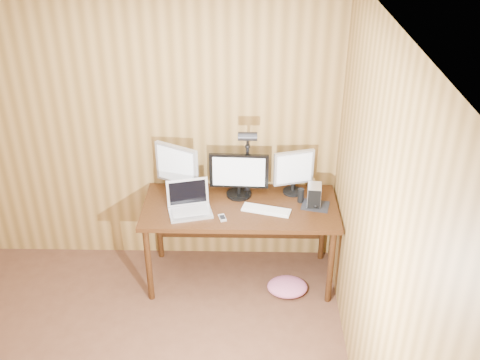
{
  "coord_description": "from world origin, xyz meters",
  "views": [
    {
      "loc": [
        1.01,
        -2.26,
        3.22
      ],
      "look_at": [
        0.93,
        1.58,
        1.02
      ],
      "focal_mm": 42.0,
      "sensor_mm": 36.0,
      "label": 1
    }
  ],
  "objects_px": {
    "hard_drive": "(314,195)",
    "monitor_left": "(177,168)",
    "desk": "(240,213)",
    "keyboard": "(266,210)",
    "monitor_right": "(294,171)",
    "speaker": "(301,195)",
    "monitor_center": "(239,175)",
    "laptop": "(189,204)",
    "mouse": "(315,203)",
    "desk_lamp": "(248,153)",
    "phone": "(222,218)"
  },
  "relations": [
    {
      "from": "monitor_center",
      "to": "desk",
      "type": "bearing_deg",
      "value": -79.13
    },
    {
      "from": "monitor_left",
      "to": "hard_drive",
      "type": "height_order",
      "value": "monitor_left"
    },
    {
      "from": "monitor_right",
      "to": "speaker",
      "type": "bearing_deg",
      "value": -85.02
    },
    {
      "from": "monitor_right",
      "to": "monitor_left",
      "type": "bearing_deg",
      "value": 166.0
    },
    {
      "from": "desk",
      "to": "keyboard",
      "type": "xyz_separation_m",
      "value": [
        0.21,
        -0.15,
        0.13
      ]
    },
    {
      "from": "monitor_center",
      "to": "keyboard",
      "type": "xyz_separation_m",
      "value": [
        0.23,
        -0.24,
        -0.19
      ]
    },
    {
      "from": "keyboard",
      "to": "desk_lamp",
      "type": "distance_m",
      "value": 0.49
    },
    {
      "from": "monitor_right",
      "to": "speaker",
      "type": "height_order",
      "value": "monitor_right"
    },
    {
      "from": "monitor_left",
      "to": "speaker",
      "type": "distance_m",
      "value": 1.05
    },
    {
      "from": "hard_drive",
      "to": "desk_lamp",
      "type": "height_order",
      "value": "desk_lamp"
    },
    {
      "from": "desk",
      "to": "phone",
      "type": "height_order",
      "value": "phone"
    },
    {
      "from": "desk",
      "to": "mouse",
      "type": "xyz_separation_m",
      "value": [
        0.62,
        -0.07,
        0.15
      ]
    },
    {
      "from": "desk",
      "to": "keyboard",
      "type": "distance_m",
      "value": 0.29
    },
    {
      "from": "monitor_right",
      "to": "keyboard",
      "type": "xyz_separation_m",
      "value": [
        -0.23,
        -0.29,
        -0.2
      ]
    },
    {
      "from": "monitor_left",
      "to": "laptop",
      "type": "bearing_deg",
      "value": -36.91
    },
    {
      "from": "keyboard",
      "to": "phone",
      "type": "xyz_separation_m",
      "value": [
        -0.35,
        -0.12,
        -0.0
      ]
    },
    {
      "from": "phone",
      "to": "monitor_center",
      "type": "bearing_deg",
      "value": 54.69
    },
    {
      "from": "monitor_left",
      "to": "keyboard",
      "type": "distance_m",
      "value": 0.82
    },
    {
      "from": "keyboard",
      "to": "mouse",
      "type": "height_order",
      "value": "mouse"
    },
    {
      "from": "keyboard",
      "to": "desk_lamp",
      "type": "height_order",
      "value": "desk_lamp"
    },
    {
      "from": "keyboard",
      "to": "speaker",
      "type": "bearing_deg",
      "value": 41.75
    },
    {
      "from": "monitor_right",
      "to": "hard_drive",
      "type": "distance_m",
      "value": 0.27
    },
    {
      "from": "desk",
      "to": "keyboard",
      "type": "relative_size",
      "value": 3.91
    },
    {
      "from": "hard_drive",
      "to": "monitor_left",
      "type": "bearing_deg",
      "value": 178.29
    },
    {
      "from": "monitor_center",
      "to": "speaker",
      "type": "height_order",
      "value": "monitor_center"
    },
    {
      "from": "speaker",
      "to": "laptop",
      "type": "bearing_deg",
      "value": -171.03
    },
    {
      "from": "desk",
      "to": "monitor_center",
      "type": "xyz_separation_m",
      "value": [
        -0.01,
        0.09,
        0.32
      ]
    },
    {
      "from": "monitor_center",
      "to": "monitor_left",
      "type": "relative_size",
      "value": 1.09
    },
    {
      "from": "keyboard",
      "to": "hard_drive",
      "type": "distance_m",
      "value": 0.41
    },
    {
      "from": "monitor_center",
      "to": "mouse",
      "type": "bearing_deg",
      "value": -11.32
    },
    {
      "from": "monitor_right",
      "to": "desk",
      "type": "bearing_deg",
      "value": -178.2
    },
    {
      "from": "desk",
      "to": "speaker",
      "type": "distance_m",
      "value": 0.53
    },
    {
      "from": "desk",
      "to": "phone",
      "type": "bearing_deg",
      "value": -117.17
    },
    {
      "from": "desk",
      "to": "hard_drive",
      "type": "height_order",
      "value": "hard_drive"
    },
    {
      "from": "keyboard",
      "to": "mouse",
      "type": "xyz_separation_m",
      "value": [
        0.4,
        0.08,
        0.01
      ]
    },
    {
      "from": "keyboard",
      "to": "desk_lamp",
      "type": "bearing_deg",
      "value": 139.21
    },
    {
      "from": "desk",
      "to": "hard_drive",
      "type": "relative_size",
      "value": 9.19
    },
    {
      "from": "phone",
      "to": "desk_lamp",
      "type": "relative_size",
      "value": 0.16
    },
    {
      "from": "desk_lamp",
      "to": "monitor_center",
      "type": "bearing_deg",
      "value": 169.2
    },
    {
      "from": "hard_drive",
      "to": "desk",
      "type": "bearing_deg",
      "value": -177.95
    },
    {
      "from": "laptop",
      "to": "mouse",
      "type": "xyz_separation_m",
      "value": [
        1.03,
        0.08,
        -0.04
      ]
    },
    {
      "from": "mouse",
      "to": "desk_lamp",
      "type": "height_order",
      "value": "desk_lamp"
    },
    {
      "from": "desk",
      "to": "keyboard",
      "type": "bearing_deg",
      "value": -35.09
    },
    {
      "from": "phone",
      "to": "speaker",
      "type": "xyz_separation_m",
      "value": [
        0.64,
        0.26,
        0.05
      ]
    },
    {
      "from": "mouse",
      "to": "speaker",
      "type": "xyz_separation_m",
      "value": [
        -0.12,
        0.06,
        0.04
      ]
    },
    {
      "from": "monitor_right",
      "to": "laptop",
      "type": "bearing_deg",
      "value": -177.16
    },
    {
      "from": "desk",
      "to": "desk_lamp",
      "type": "relative_size",
      "value": 2.41
    },
    {
      "from": "desk",
      "to": "hard_drive",
      "type": "xyz_separation_m",
      "value": [
        0.6,
        -0.04,
        0.21
      ]
    },
    {
      "from": "desk",
      "to": "monitor_left",
      "type": "relative_size",
      "value": 3.56
    },
    {
      "from": "monitor_left",
      "to": "speaker",
      "type": "height_order",
      "value": "monitor_left"
    }
  ]
}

